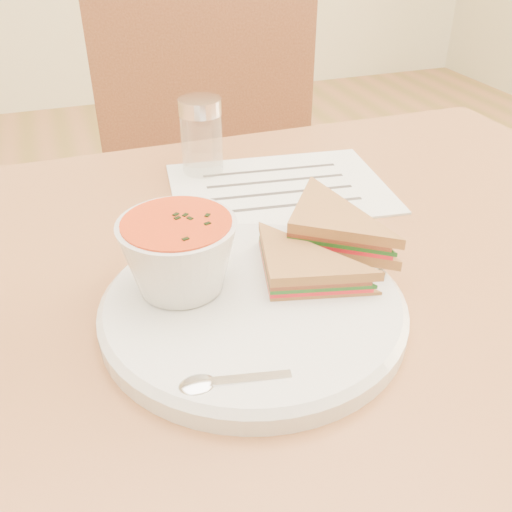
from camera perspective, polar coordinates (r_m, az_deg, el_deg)
name	(u,v)px	position (r m, az deg, el deg)	size (l,w,h in m)	color
dining_table	(270,482)	(0.86, 1.36, -21.66)	(1.00, 0.70, 0.75)	brown
chair_far	(210,233)	(1.13, -4.61, 2.34)	(0.45, 0.45, 1.01)	brown
plate	(253,309)	(0.51, -0.29, -5.28)	(0.27, 0.27, 0.02)	silver
soup_bowl	(179,258)	(0.51, -7.67, -0.25)	(0.10, 0.10, 0.07)	silver
sandwich_half_a	(270,293)	(0.49, 1.43, -3.76)	(0.10, 0.10, 0.03)	#AC6F3D
sandwich_half_b	(287,239)	(0.54, 3.08, 1.73)	(0.11, 0.11, 0.03)	#AC6F3D
spoon	(257,379)	(0.43, 0.12, -12.19)	(0.15, 0.03, 0.01)	silver
paper_menu	(279,188)	(0.74, 2.34, 6.82)	(0.27, 0.20, 0.00)	white
condiment_shaker	(202,137)	(0.77, -5.47, 11.78)	(0.06, 0.06, 0.10)	silver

